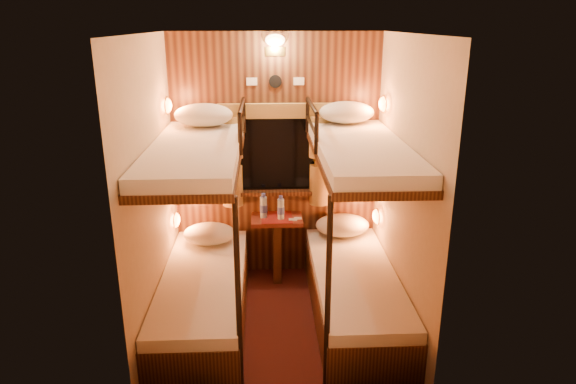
{
  "coord_description": "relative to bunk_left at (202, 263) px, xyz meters",
  "views": [
    {
      "loc": [
        -0.11,
        -3.85,
        2.48
      ],
      "look_at": [
        0.08,
        0.15,
        1.15
      ],
      "focal_mm": 32.0,
      "sensor_mm": 36.0,
      "label": 1
    }
  ],
  "objects": [
    {
      "name": "reading_lamps",
      "position": [
        0.65,
        0.63,
        0.68
      ],
      "size": [
        2.0,
        0.2,
        1.25
      ],
      "color": "orange",
      "rests_on": "wall_left"
    },
    {
      "name": "floor",
      "position": [
        0.65,
        -0.07,
        -0.56
      ],
      "size": [
        2.1,
        2.1,
        0.0
      ],
      "primitive_type": "plane",
      "color": "#3A1510",
      "rests_on": "ground"
    },
    {
      "name": "wall_right",
      "position": [
        1.65,
        -0.07,
        0.64
      ],
      "size": [
        0.0,
        2.4,
        2.4
      ],
      "primitive_type": "plane",
      "rotation": [
        1.57,
        0.0,
        -1.57
      ],
      "color": "#C6B293",
      "rests_on": "floor"
    },
    {
      "name": "back_panel",
      "position": [
        0.65,
        0.97,
        0.64
      ],
      "size": [
        2.0,
        0.03,
        2.4
      ],
      "primitive_type": "cube",
      "color": "black",
      "rests_on": "floor"
    },
    {
      "name": "sachet_a",
      "position": [
        0.8,
        0.71,
        0.09
      ],
      "size": [
        0.09,
        0.07,
        0.01
      ],
      "primitive_type": "cube",
      "rotation": [
        0.0,
        0.0,
        -0.09
      ],
      "color": "silver",
      "rests_on": "table"
    },
    {
      "name": "bunk_right",
      "position": [
        1.3,
        0.0,
        0.0
      ],
      "size": [
        0.72,
        1.9,
        1.82
      ],
      "color": "black",
      "rests_on": "floor"
    },
    {
      "name": "ceiling",
      "position": [
        0.65,
        -0.07,
        1.84
      ],
      "size": [
        2.1,
        2.1,
        0.0
      ],
      "primitive_type": "plane",
      "rotation": [
        3.14,
        0.0,
        0.0
      ],
      "color": "silver",
      "rests_on": "wall_back"
    },
    {
      "name": "pillow_lower_right",
      "position": [
        1.3,
        0.77,
        0.0
      ],
      "size": [
        0.53,
        0.38,
        0.21
      ],
      "primitive_type": "ellipsoid",
      "color": "silver",
      "rests_on": "bunk_right"
    },
    {
      "name": "back_fixtures",
      "position": [
        0.65,
        0.93,
        1.69
      ],
      "size": [
        0.54,
        0.09,
        0.48
      ],
      "color": "black",
      "rests_on": "back_panel"
    },
    {
      "name": "curtains",
      "position": [
        0.65,
        0.9,
        0.71
      ],
      "size": [
        1.1,
        0.22,
        1.0
      ],
      "color": "olive",
      "rests_on": "back_panel"
    },
    {
      "name": "sachet_b",
      "position": [
        0.85,
        0.74,
        0.09
      ],
      "size": [
        0.07,
        0.06,
        0.01
      ],
      "primitive_type": "cube",
      "rotation": [
        0.0,
        0.0,
        -0.01
      ],
      "color": "silver",
      "rests_on": "table"
    },
    {
      "name": "bottle_left",
      "position": [
        0.52,
        0.79,
        0.2
      ],
      "size": [
        0.07,
        0.07,
        0.25
      ],
      "rotation": [
        0.0,
        0.0,
        -0.25
      ],
      "color": "#99BFE5",
      "rests_on": "table"
    },
    {
      "name": "pillow_upper_right",
      "position": [
        1.3,
        0.76,
        1.13
      ],
      "size": [
        0.51,
        0.36,
        0.2
      ],
      "primitive_type": "ellipsoid",
      "color": "silver",
      "rests_on": "bunk_right"
    },
    {
      "name": "wall_back",
      "position": [
        0.65,
        0.98,
        0.64
      ],
      "size": [
        2.4,
        0.0,
        2.4
      ],
      "primitive_type": "plane",
      "rotation": [
        1.57,
        0.0,
        0.0
      ],
      "color": "#C6B293",
      "rests_on": "floor"
    },
    {
      "name": "window",
      "position": [
        0.65,
        0.94,
        0.62
      ],
      "size": [
        1.0,
        0.12,
        0.79
      ],
      "color": "black",
      "rests_on": "back_panel"
    },
    {
      "name": "bunk_left",
      "position": [
        0.0,
        0.0,
        0.0
      ],
      "size": [
        0.72,
        1.9,
        1.82
      ],
      "color": "black",
      "rests_on": "floor"
    },
    {
      "name": "wall_front",
      "position": [
        0.65,
        -1.12,
        0.64
      ],
      "size": [
        2.4,
        0.0,
        2.4
      ],
      "primitive_type": "plane",
      "rotation": [
        -1.57,
        0.0,
        0.0
      ],
      "color": "#C6B293",
      "rests_on": "floor"
    },
    {
      "name": "bottle_right",
      "position": [
        0.69,
        0.74,
        0.2
      ],
      "size": [
        0.07,
        0.07,
        0.24
      ],
      "rotation": [
        0.0,
        0.0,
        0.19
      ],
      "color": "#99BFE5",
      "rests_on": "table"
    },
    {
      "name": "pillow_lower_left",
      "position": [
        -0.0,
        0.64,
        -0.0
      ],
      "size": [
        0.5,
        0.35,
        0.19
      ],
      "primitive_type": "ellipsoid",
      "color": "silver",
      "rests_on": "bunk_left"
    },
    {
      "name": "wall_left",
      "position": [
        -0.35,
        -0.07,
        0.64
      ],
      "size": [
        0.0,
        2.4,
        2.4
      ],
      "primitive_type": "plane",
      "rotation": [
        1.57,
        0.0,
        1.57
      ],
      "color": "#C6B293",
      "rests_on": "floor"
    },
    {
      "name": "pillow_upper_left",
      "position": [
        -0.0,
        0.66,
        1.13
      ],
      "size": [
        0.52,
        0.37,
        0.21
      ],
      "primitive_type": "ellipsoid",
      "color": "silver",
      "rests_on": "bunk_left"
    },
    {
      "name": "table",
      "position": [
        0.65,
        0.78,
        -0.14
      ],
      "size": [
        0.5,
        0.34,
        0.66
      ],
      "color": "#5D1515",
      "rests_on": "floor"
    }
  ]
}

